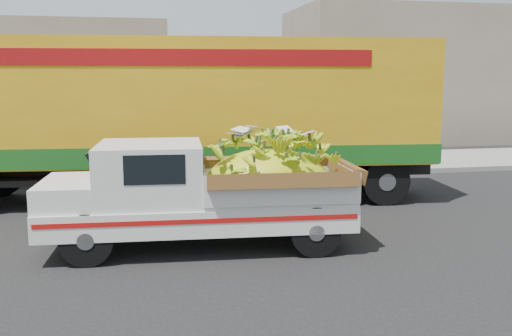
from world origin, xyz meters
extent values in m
plane|color=black|center=(0.00, 0.00, 0.00)|extent=(100.00, 100.00, 0.00)
cube|color=gray|center=(0.00, 5.57, 0.07)|extent=(60.00, 0.25, 0.15)
cube|color=gray|center=(0.00, 7.67, 0.07)|extent=(60.00, 4.00, 0.14)
cube|color=gray|center=(14.00, 14.57, 3.00)|extent=(14.00, 6.00, 6.00)
cylinder|color=black|center=(-1.00, -1.48, 0.42)|extent=(0.86, 0.30, 0.84)
cylinder|color=black|center=(-0.89, 0.14, 0.42)|extent=(0.86, 0.30, 0.84)
cylinder|color=black|center=(2.65, -1.74, 0.42)|extent=(0.86, 0.30, 0.84)
cylinder|color=black|center=(2.77, -0.12, 0.42)|extent=(0.86, 0.30, 0.84)
cube|color=silver|center=(0.83, -0.79, 0.62)|extent=(5.34, 2.25, 0.43)
cube|color=#A50F0C|center=(0.76, -1.74, 0.69)|extent=(5.10, 0.37, 0.08)
cube|color=silver|center=(-1.73, -0.61, 0.50)|extent=(0.24, 1.85, 0.16)
cube|color=silver|center=(-1.30, -0.64, 1.03)|extent=(1.07, 1.84, 0.40)
cube|color=silver|center=(0.03, -0.74, 1.33)|extent=(1.84, 1.93, 1.00)
cube|color=black|center=(0.07, -1.65, 1.52)|extent=(0.94, 0.08, 0.47)
cube|color=silver|center=(2.16, -0.89, 1.12)|extent=(2.68, 2.06, 0.57)
ellipsoid|color=yellow|center=(2.04, -0.88, 1.00)|extent=(2.41, 1.67, 1.42)
cylinder|color=black|center=(5.42, 1.66, 0.55)|extent=(1.13, 0.43, 1.10)
cylinder|color=black|center=(5.62, 3.65, 0.55)|extent=(1.13, 0.43, 1.10)
cylinder|color=black|center=(4.23, 1.78, 0.55)|extent=(1.13, 0.43, 1.10)
cylinder|color=black|center=(4.43, 3.77, 0.55)|extent=(1.13, 0.43, 1.10)
cylinder|color=black|center=(-3.53, 4.56, 0.55)|extent=(1.13, 0.43, 1.10)
cube|color=black|center=(0.85, 3.12, 0.78)|extent=(12.04, 2.18, 0.36)
cube|color=gold|center=(0.85, 3.12, 2.38)|extent=(11.95, 3.65, 2.84)
cube|color=#185518|center=(0.85, 3.12, 1.21)|extent=(12.01, 3.68, 0.45)
cube|color=maroon|center=(0.72, 1.87, 3.35)|extent=(8.36, 0.85, 0.35)
camera|label=1|loc=(-0.16, -10.45, 2.93)|focal=40.00mm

